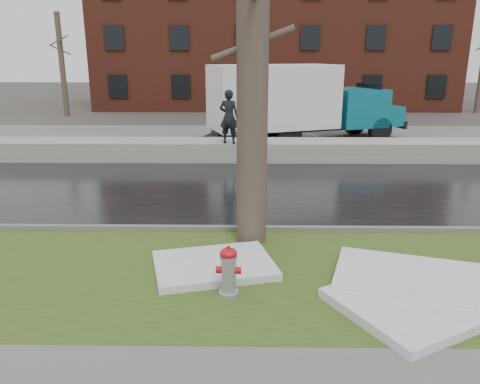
{
  "coord_description": "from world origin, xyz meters",
  "views": [
    {
      "loc": [
        -0.0,
        -9.11,
        3.96
      ],
      "look_at": [
        -0.16,
        0.88,
        1.0
      ],
      "focal_mm": 35.0,
      "sensor_mm": 36.0,
      "label": 1
    }
  ],
  "objects_px": {
    "tree": "(253,48)",
    "box_truck": "(296,102)",
    "fire_hydrant": "(229,269)",
    "worker": "(229,117)"
  },
  "relations": [
    {
      "from": "tree",
      "to": "box_truck",
      "type": "distance_m",
      "value": 12.27
    },
    {
      "from": "box_truck",
      "to": "tree",
      "type": "bearing_deg",
      "value": -120.69
    },
    {
      "from": "worker",
      "to": "fire_hydrant",
      "type": "bearing_deg",
      "value": 107.56
    },
    {
      "from": "fire_hydrant",
      "to": "box_truck",
      "type": "height_order",
      "value": "box_truck"
    },
    {
      "from": "fire_hydrant",
      "to": "tree",
      "type": "distance_m",
      "value": 4.32
    },
    {
      "from": "tree",
      "to": "box_truck",
      "type": "bearing_deg",
      "value": 79.95
    },
    {
      "from": "tree",
      "to": "worker",
      "type": "bearing_deg",
      "value": 95.74
    },
    {
      "from": "tree",
      "to": "worker",
      "type": "relative_size",
      "value": 4.03
    },
    {
      "from": "tree",
      "to": "fire_hydrant",
      "type": "bearing_deg",
      "value": -99.39
    },
    {
      "from": "tree",
      "to": "worker",
      "type": "distance_m",
      "value": 8.06
    }
  ]
}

